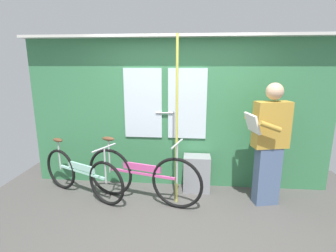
{
  "coord_description": "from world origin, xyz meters",
  "views": [
    {
      "loc": [
        0.22,
        -2.93,
        1.98
      ],
      "look_at": [
        -0.11,
        0.66,
        1.12
      ],
      "focal_mm": 28.0,
      "sensor_mm": 36.0,
      "label": 1
    }
  ],
  "objects_px": {
    "trash_bin_by_wall": "(197,173)",
    "handrail_pole": "(177,124)",
    "passenger_reading_newspaper": "(269,142)",
    "bicycle_leaning_behind": "(141,176)",
    "bicycle_near_door": "(82,174)"
  },
  "relations": [
    {
      "from": "bicycle_near_door",
      "to": "passenger_reading_newspaper",
      "type": "distance_m",
      "value": 2.78
    },
    {
      "from": "passenger_reading_newspaper",
      "to": "handrail_pole",
      "type": "relative_size",
      "value": 0.74
    },
    {
      "from": "trash_bin_by_wall",
      "to": "handrail_pole",
      "type": "height_order",
      "value": "handrail_pole"
    },
    {
      "from": "handrail_pole",
      "to": "passenger_reading_newspaper",
      "type": "bearing_deg",
      "value": 4.03
    },
    {
      "from": "bicycle_leaning_behind",
      "to": "passenger_reading_newspaper",
      "type": "distance_m",
      "value": 1.87
    },
    {
      "from": "bicycle_near_door",
      "to": "trash_bin_by_wall",
      "type": "bearing_deg",
      "value": 36.69
    },
    {
      "from": "bicycle_leaning_behind",
      "to": "bicycle_near_door",
      "type": "bearing_deg",
      "value": -169.28
    },
    {
      "from": "handrail_pole",
      "to": "bicycle_leaning_behind",
      "type": "bearing_deg",
      "value": -177.86
    },
    {
      "from": "bicycle_near_door",
      "to": "handrail_pole",
      "type": "bearing_deg",
      "value": 23.5
    },
    {
      "from": "trash_bin_by_wall",
      "to": "passenger_reading_newspaper",
      "type": "bearing_deg",
      "value": -17.18
    },
    {
      "from": "passenger_reading_newspaper",
      "to": "handrail_pole",
      "type": "bearing_deg",
      "value": -9.0
    },
    {
      "from": "bicycle_leaning_behind",
      "to": "passenger_reading_newspaper",
      "type": "height_order",
      "value": "passenger_reading_newspaper"
    },
    {
      "from": "passenger_reading_newspaper",
      "to": "trash_bin_by_wall",
      "type": "xyz_separation_m",
      "value": [
        -0.98,
        0.3,
        -0.63
      ]
    },
    {
      "from": "passenger_reading_newspaper",
      "to": "bicycle_leaning_behind",
      "type": "bearing_deg",
      "value": -9.53
    },
    {
      "from": "bicycle_leaning_behind",
      "to": "trash_bin_by_wall",
      "type": "xyz_separation_m",
      "value": [
        0.81,
        0.41,
        -0.11
      ]
    }
  ]
}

